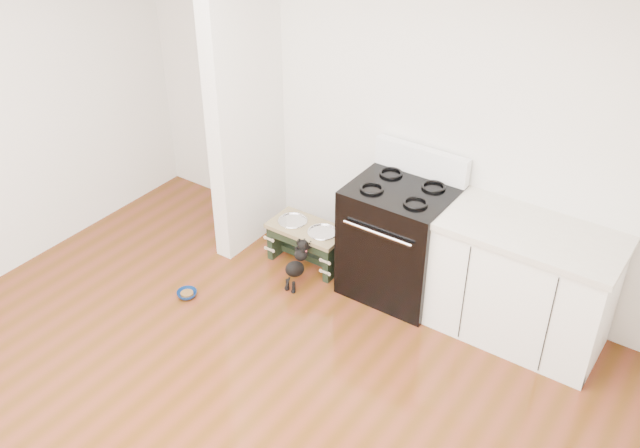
{
  "coord_description": "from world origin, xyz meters",
  "views": [
    {
      "loc": [
        2.32,
        -1.91,
        3.55
      ],
      "look_at": [
        -0.24,
        1.79,
        0.63
      ],
      "focal_mm": 40.0,
      "sensor_mm": 36.0,
      "label": 1
    }
  ],
  "objects": [
    {
      "name": "room_shell",
      "position": [
        0.0,
        0.0,
        1.62
      ],
      "size": [
        5.0,
        5.0,
        5.0
      ],
      "color": "silver",
      "rests_on": "ground"
    },
    {
      "name": "partition_wall",
      "position": [
        -1.18,
        2.1,
        1.35
      ],
      "size": [
        0.15,
        0.8,
        2.7
      ],
      "primitive_type": "cube",
      "color": "silver",
      "rests_on": "ground"
    },
    {
      "name": "dog_feeder",
      "position": [
        -0.54,
        2.04,
        0.25
      ],
      "size": [
        0.65,
        0.34,
        0.37
      ],
      "color": "black",
      "rests_on": "ground"
    },
    {
      "name": "floor_bowl",
      "position": [
        -1.05,
        1.12,
        0.03
      ],
      "size": [
        0.2,
        0.2,
        0.05
      ],
      "rotation": [
        0.0,
        0.0,
        0.36
      ],
      "color": "navy",
      "rests_on": "ground"
    },
    {
      "name": "cabinet_run",
      "position": [
        1.23,
        2.18,
        0.45
      ],
      "size": [
        1.24,
        0.64,
        0.91
      ],
      "color": "white",
      "rests_on": "ground"
    },
    {
      "name": "puppy",
      "position": [
        -0.42,
        1.74,
        0.22
      ],
      "size": [
        0.11,
        0.33,
        0.39
      ],
      "color": "black",
      "rests_on": "ground"
    },
    {
      "name": "oven_range",
      "position": [
        0.25,
        2.16,
        0.48
      ],
      "size": [
        0.76,
        0.69,
        1.14
      ],
      "color": "black",
      "rests_on": "ground"
    }
  ]
}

